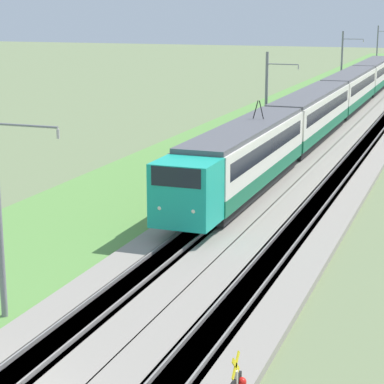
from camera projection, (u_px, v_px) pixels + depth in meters
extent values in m
cube|color=gray|center=(325.00, 130.00, 65.07)|extent=(240.00, 4.40, 0.30)
cube|color=gray|center=(376.00, 133.00, 63.61)|extent=(240.00, 4.40, 0.30)
cube|color=#4C4238|center=(325.00, 130.00, 65.07)|extent=(240.00, 1.57, 0.30)
cube|color=gray|center=(319.00, 127.00, 65.20)|extent=(240.00, 0.07, 0.15)
cube|color=gray|center=(331.00, 128.00, 64.84)|extent=(240.00, 0.07, 0.15)
cube|color=#4C4238|center=(376.00, 133.00, 63.61)|extent=(240.00, 1.57, 0.30)
cube|color=gray|center=(369.00, 130.00, 63.74)|extent=(240.00, 0.07, 0.15)
cube|color=gray|center=(382.00, 131.00, 63.38)|extent=(240.00, 0.07, 0.15)
cube|color=#5B8E42|center=(254.00, 127.00, 67.25)|extent=(240.00, 9.66, 0.12)
cube|color=#19A88E|center=(187.00, 192.00, 33.44)|extent=(2.58, 2.75, 2.88)
cube|color=black|center=(183.00, 173.00, 32.86)|extent=(1.86, 2.29, 0.86)
sphere|color=#F2EAC6|center=(160.00, 208.00, 32.69)|extent=(0.20, 0.20, 0.20)
sphere|color=#F2EAC6|center=(193.00, 211.00, 32.16)|extent=(0.20, 0.20, 0.20)
cube|color=#196B47|center=(246.00, 173.00, 42.36)|extent=(16.47, 2.86, 0.81)
cube|color=silver|center=(246.00, 148.00, 42.02)|extent=(16.47, 2.86, 2.07)
cube|color=black|center=(246.00, 145.00, 41.98)|extent=(15.15, 2.88, 0.87)
cube|color=#515156|center=(247.00, 127.00, 41.74)|extent=(16.47, 2.64, 0.25)
cube|color=black|center=(246.00, 184.00, 42.52)|extent=(15.65, 2.43, 0.55)
cylinder|color=black|center=(199.00, 208.00, 36.80)|extent=(0.86, 0.12, 0.86)
cylinder|color=black|center=(219.00, 210.00, 36.44)|extent=(0.86, 0.12, 0.86)
cube|color=#196B47|center=(311.00, 126.00, 59.09)|extent=(19.05, 2.86, 0.81)
cube|color=silver|center=(312.00, 108.00, 58.75)|extent=(19.05, 2.86, 2.07)
cube|color=black|center=(312.00, 106.00, 58.71)|extent=(17.52, 2.88, 0.87)
cube|color=#515156|center=(312.00, 93.00, 58.47)|extent=(19.05, 2.64, 0.25)
cube|color=black|center=(310.00, 135.00, 59.25)|extent=(18.10, 2.43, 0.55)
cube|color=#196B47|center=(349.00, 99.00, 77.00)|extent=(19.05, 2.86, 0.81)
cube|color=silver|center=(350.00, 85.00, 76.65)|extent=(19.05, 2.86, 2.07)
cube|color=black|center=(350.00, 83.00, 76.62)|extent=(17.52, 2.88, 0.87)
cube|color=#515156|center=(350.00, 74.00, 76.38)|extent=(19.05, 2.64, 0.25)
cube|color=black|center=(349.00, 106.00, 77.16)|extent=(18.10, 2.43, 0.55)
cube|color=#196B47|center=(373.00, 82.00, 94.90)|extent=(19.05, 2.86, 0.81)
cube|color=silver|center=(374.00, 71.00, 94.56)|extent=(19.05, 2.86, 2.07)
cube|color=black|center=(374.00, 69.00, 94.52)|extent=(17.52, 2.88, 0.87)
cube|color=#515156|center=(374.00, 61.00, 94.28)|extent=(19.05, 2.64, 0.25)
cube|color=black|center=(373.00, 87.00, 95.06)|extent=(18.10, 2.43, 0.55)
cylinder|color=black|center=(256.00, 110.00, 43.89)|extent=(0.06, 0.33, 1.08)
cylinder|color=black|center=(261.00, 110.00, 43.78)|extent=(0.06, 0.33, 1.08)
cube|color=black|center=(209.00, 226.00, 36.83)|extent=(0.10, 0.10, 0.00)
sphere|color=red|center=(242.00, 382.00, 15.56)|extent=(0.20, 0.20, 0.20)
cube|color=yellow|center=(236.00, 365.00, 15.27)|extent=(0.49, 0.03, 0.49)
cube|color=yellow|center=(236.00, 365.00, 15.27)|extent=(0.49, 0.03, 0.49)
cylinder|color=slate|center=(25.00, 126.00, 23.78)|extent=(0.08, 2.40, 0.08)
cylinder|color=#B2ADA8|center=(58.00, 134.00, 23.43)|extent=(0.10, 0.10, 0.30)
cylinder|color=slate|center=(266.00, 100.00, 56.80)|extent=(0.22, 0.22, 7.31)
cylinder|color=slate|center=(283.00, 64.00, 55.74)|extent=(0.08, 2.40, 0.08)
cylinder|color=#B2ADA8|center=(298.00, 67.00, 55.38)|extent=(0.10, 0.10, 0.30)
cylinder|color=slate|center=(342.00, 65.00, 88.59)|extent=(0.22, 0.22, 7.90)
cylinder|color=slate|center=(353.00, 39.00, 87.46)|extent=(0.08, 2.40, 0.08)
cylinder|color=#B2ADA8|center=(363.00, 41.00, 87.10)|extent=(0.10, 0.10, 0.30)
cylinder|color=slate|center=(377.00, 50.00, 120.45)|extent=(0.22, 0.22, 7.84)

